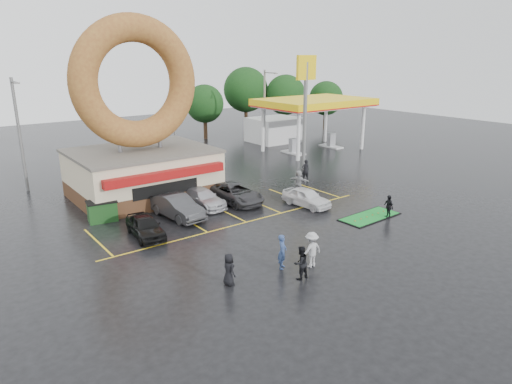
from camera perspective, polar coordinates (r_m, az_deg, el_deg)
ground at (r=27.77m, az=2.93°, el=-5.76°), size 120.00×120.00×0.00m
donut_shop at (r=35.82m, az=-14.28°, el=6.36°), size 10.20×8.70×13.50m
gas_station at (r=55.02m, az=5.09°, el=9.50°), size 12.30×13.65×5.90m
shell_sign at (r=43.38m, az=6.22°, el=12.40°), size 2.20×0.36×10.60m
streetlight_left at (r=40.49m, az=-27.46°, el=6.61°), size 0.40×2.21×9.00m
streetlight_mid at (r=45.81m, az=-10.14°, el=9.21°), size 0.40×2.21×9.00m
streetlight_right at (r=53.08m, az=1.13°, el=10.48°), size 0.40×2.21×9.00m
tree_far_a at (r=65.57m, az=3.72°, el=12.01°), size 5.60×5.60×8.00m
tree_far_b at (r=68.26m, az=8.73°, el=11.50°), size 4.90×4.90×7.00m
tree_far_c at (r=66.19m, az=-1.28°, el=12.65°), size 6.30×6.30×9.00m
tree_far_d at (r=60.27m, az=-6.43°, el=10.90°), size 4.90×4.90×7.00m
car_black at (r=28.51m, az=-13.67°, el=-4.16°), size 2.00×4.11×1.35m
car_dgrey at (r=31.31m, az=-9.82°, el=-1.81°), size 2.13×4.90×1.57m
car_silver at (r=33.39m, az=-6.74°, el=-0.74°), size 2.18×4.59×1.29m
car_grey at (r=34.12m, az=-2.64°, el=-0.13°), size 2.54×5.20×1.42m
car_white at (r=33.43m, az=6.32°, el=-0.66°), size 1.92×4.05×1.34m
person_blue at (r=23.71m, az=3.30°, el=-7.44°), size 0.80×0.77×1.85m
person_blackjkt at (r=22.74m, az=5.60°, el=-8.79°), size 0.84×0.65×1.71m
person_hoodie at (r=23.98m, az=6.95°, el=-7.16°), size 1.24×0.72×1.92m
person_bystander at (r=22.15m, az=-3.41°, el=-9.63°), size 0.51×0.79×1.61m
person_cameraman at (r=32.07m, az=16.23°, el=-1.76°), size 0.67×1.02×1.61m
person_walker_near at (r=36.82m, az=5.37°, el=1.37°), size 1.08×1.72×1.77m
person_walker_far at (r=40.15m, az=6.21°, el=2.72°), size 0.80×0.66×1.87m
dumpster at (r=31.98m, az=-18.66°, el=-2.32°), size 1.97×1.48×1.30m
putting_green at (r=32.12m, az=14.02°, el=-3.00°), size 4.62×2.12×0.57m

